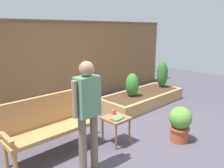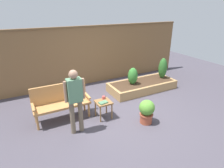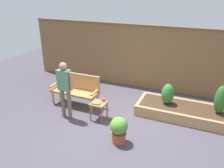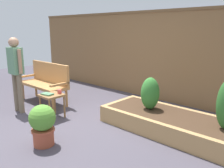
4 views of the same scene
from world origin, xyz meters
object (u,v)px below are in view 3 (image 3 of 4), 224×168
at_px(cup_on_table, 103,100).
at_px(shrub_near_bench, 168,94).
at_px(garden_bench, 76,87).
at_px(person_by_bench, 65,86).
at_px(potted_boxwood, 119,129).
at_px(shrub_far_corner, 221,100).
at_px(side_table, 99,106).
at_px(book_on_table, 96,103).

xyz_separation_m(cup_on_table, shrub_near_bench, (1.52, 0.89, 0.07)).
distance_m(garden_bench, person_by_bench, 0.89).
distance_m(potted_boxwood, shrub_near_bench, 1.91).
bearing_deg(potted_boxwood, shrub_far_corner, 40.76).
height_order(potted_boxwood, shrub_far_corner, shrub_far_corner).
bearing_deg(side_table, cup_on_table, 62.57).
xyz_separation_m(side_table, potted_boxwood, (0.86, -0.73, -0.05)).
height_order(side_table, potted_boxwood, potted_boxwood).
bearing_deg(cup_on_table, person_by_bench, -155.14).
distance_m(garden_bench, side_table, 1.12).
bearing_deg(person_by_bench, book_on_table, 14.94).
xyz_separation_m(garden_bench, potted_boxwood, (1.86, -1.23, -0.20)).
distance_m(cup_on_table, potted_boxwood, 1.19).
xyz_separation_m(book_on_table, person_by_bench, (-0.78, -0.21, 0.44)).
relative_size(shrub_near_bench, person_by_bench, 0.37).
distance_m(side_table, shrub_far_corner, 3.09).
relative_size(garden_bench, potted_boxwood, 2.27).
xyz_separation_m(shrub_near_bench, shrub_far_corner, (1.31, -0.00, 0.09)).
distance_m(side_table, person_by_bench, 1.02).
distance_m(garden_bench, book_on_table, 1.11).
distance_m(potted_boxwood, shrub_far_corner, 2.71).
bearing_deg(shrub_near_bench, book_on_table, -146.14).
bearing_deg(shrub_near_bench, cup_on_table, -149.70).
distance_m(cup_on_table, person_by_bench, 1.07).
xyz_separation_m(book_on_table, shrub_near_bench, (1.63, 1.09, 0.10)).
bearing_deg(cup_on_table, book_on_table, -117.94).
bearing_deg(potted_boxwood, shrub_near_bench, 67.57).
distance_m(potted_boxwood, person_by_bench, 1.84).
bearing_deg(shrub_near_bench, side_table, -147.24).
xyz_separation_m(garden_bench, shrub_far_corner, (3.89, 0.52, 0.13)).
bearing_deg(cup_on_table, potted_boxwood, -47.48).
bearing_deg(shrub_far_corner, garden_bench, -172.40).
relative_size(book_on_table, shrub_near_bench, 0.39).
height_order(cup_on_table, book_on_table, cup_on_table).
height_order(book_on_table, person_by_bench, person_by_bench).
height_order(side_table, cup_on_table, cup_on_table).
relative_size(garden_bench, shrub_far_corner, 1.91).
distance_m(cup_on_table, book_on_table, 0.23).
distance_m(shrub_near_bench, person_by_bench, 2.76).
relative_size(side_table, shrub_far_corner, 0.64).
bearing_deg(shrub_near_bench, potted_boxwood, -112.43).
distance_m(book_on_table, potted_boxwood, 1.13).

